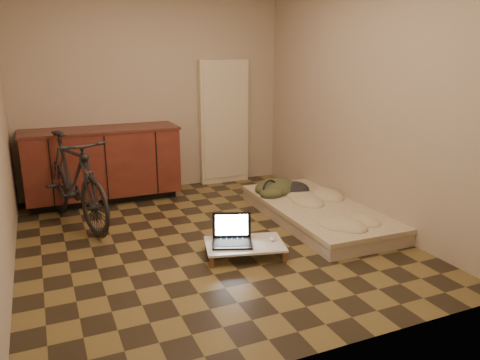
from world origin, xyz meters
name	(u,v)px	position (x,y,z in m)	size (l,w,h in m)	color
room_shell	(206,108)	(0.00, 0.00, 1.30)	(3.50, 4.00, 2.60)	brown
cabinets	(103,164)	(-0.75, 1.70, 0.47)	(1.84, 0.62, 0.91)	black
appliance_panel	(224,122)	(0.95, 1.94, 0.85)	(0.70, 0.10, 1.70)	beige
bicycle	(72,175)	(-1.16, 0.96, 0.54)	(0.49, 1.68, 1.09)	black
futon	(317,212)	(1.30, 0.04, 0.09)	(1.02, 2.04, 0.17)	#B7A792
clothing_pile	(282,183)	(1.17, 0.64, 0.29)	(0.56, 0.47, 0.23)	#383D23
headphones	(270,188)	(0.99, 0.57, 0.25)	(0.24, 0.22, 0.16)	black
lap_desk	(245,245)	(0.17, -0.50, 0.10)	(0.80, 0.62, 0.12)	brown
laptop	(232,237)	(0.08, -0.43, 0.17)	(0.44, 0.42, 0.24)	black
mouse	(273,239)	(0.44, -0.54, 0.13)	(0.06, 0.09, 0.03)	white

